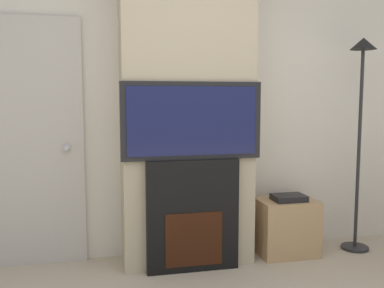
# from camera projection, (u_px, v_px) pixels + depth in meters

# --- Properties ---
(wall_back) EXTENTS (6.00, 0.06, 2.70)m
(wall_back) POSITION_uv_depth(u_px,v_px,m) (181.00, 100.00, 3.71)
(wall_back) COLOR silver
(wall_back) RESTS_ON ground_plane
(chimney_breast) EXTENTS (1.06, 0.41, 2.70)m
(chimney_breast) POSITION_uv_depth(u_px,v_px,m) (186.00, 100.00, 3.48)
(chimney_breast) COLOR #BCAD8E
(chimney_breast) RESTS_ON ground_plane
(fireplace) EXTENTS (0.73, 0.15, 0.89)m
(fireplace) POSITION_uv_depth(u_px,v_px,m) (192.00, 215.00, 3.38)
(fireplace) COLOR black
(fireplace) RESTS_ON ground_plane
(television) EXTENTS (1.10, 0.07, 0.60)m
(television) POSITION_uv_depth(u_px,v_px,m) (192.00, 121.00, 3.29)
(television) COLOR black
(television) RESTS_ON fireplace
(floor_lamp) EXTENTS (0.24, 0.24, 1.88)m
(floor_lamp) POSITION_uv_depth(u_px,v_px,m) (361.00, 103.00, 3.74)
(floor_lamp) COLOR #262628
(floor_lamp) RESTS_ON ground_plane
(media_stand) EXTENTS (0.50, 0.37, 0.54)m
(media_stand) POSITION_uv_depth(u_px,v_px,m) (286.00, 226.00, 3.73)
(media_stand) COLOR tan
(media_stand) RESTS_ON ground_plane
(entry_door) EXTENTS (0.92, 0.09, 2.00)m
(entry_door) POSITION_uv_depth(u_px,v_px,m) (25.00, 144.00, 3.41)
(entry_door) COLOR #BCB7AD
(entry_door) RESTS_ON ground_plane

